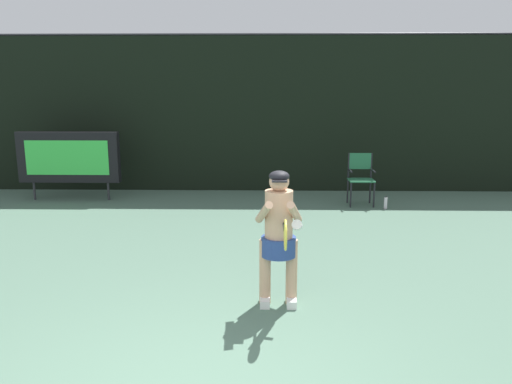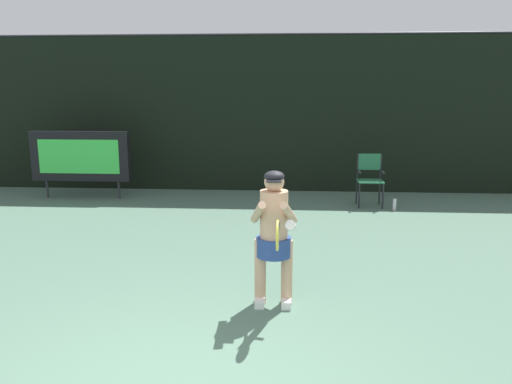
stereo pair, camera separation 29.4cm
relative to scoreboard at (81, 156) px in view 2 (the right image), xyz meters
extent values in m
cube|color=black|center=(3.75, 1.17, 0.85)|extent=(18.00, 0.12, 3.60)
cylinder|color=#38383D|center=(3.75, 1.17, 2.68)|extent=(18.00, 0.05, 0.05)
cube|color=black|center=(0.00, 0.00, 0.00)|extent=(2.20, 0.20, 1.10)
cube|color=green|center=(0.00, -0.10, 0.00)|extent=(1.80, 0.01, 0.75)
cylinder|color=#2D2D33|center=(-0.83, 0.00, -0.75)|extent=(0.05, 0.05, 0.40)
cylinder|color=#2D2D33|center=(0.83, 0.00, -0.75)|extent=(0.05, 0.05, 0.40)
cylinder|color=black|center=(6.05, -0.59, -0.69)|extent=(0.04, 0.04, 0.52)
cylinder|color=black|center=(6.53, -0.59, -0.69)|extent=(0.04, 0.04, 0.52)
cylinder|color=black|center=(6.05, -0.19, -0.69)|extent=(0.04, 0.04, 0.52)
cylinder|color=black|center=(6.53, -0.19, -0.69)|extent=(0.04, 0.04, 0.52)
cube|color=#266742|center=(6.29, -0.39, -0.41)|extent=(0.52, 0.44, 0.03)
cylinder|color=black|center=(6.05, -0.19, -0.15)|extent=(0.04, 0.04, 0.56)
cylinder|color=black|center=(6.53, -0.19, -0.15)|extent=(0.04, 0.04, 0.56)
cube|color=#266742|center=(6.29, -0.19, -0.04)|extent=(0.48, 0.02, 0.34)
cylinder|color=black|center=(6.05, -0.39, -0.21)|extent=(0.04, 0.44, 0.04)
cylinder|color=black|center=(6.53, -0.39, -0.21)|extent=(0.04, 0.44, 0.04)
cylinder|color=silver|center=(6.75, -0.71, -0.83)|extent=(0.07, 0.07, 0.24)
cylinder|color=black|center=(6.75, -0.71, -0.69)|extent=(0.03, 0.03, 0.03)
cube|color=white|center=(4.30, -5.37, -0.90)|extent=(0.11, 0.26, 0.09)
cube|color=white|center=(4.60, -5.37, -0.90)|extent=(0.11, 0.26, 0.09)
cylinder|color=tan|center=(4.30, -5.32, -0.57)|extent=(0.13, 0.13, 0.76)
cylinder|color=tan|center=(4.60, -5.32, -0.57)|extent=(0.13, 0.13, 0.76)
cylinder|color=navy|center=(4.45, -5.32, -0.27)|extent=(0.39, 0.39, 0.22)
cylinder|color=tan|center=(4.45, -5.32, 0.09)|extent=(0.31, 0.31, 0.56)
sphere|color=tan|center=(4.45, -5.32, 0.47)|extent=(0.22, 0.22, 0.22)
ellipsoid|color=black|center=(4.45, -5.32, 0.53)|extent=(0.22, 0.22, 0.12)
cube|color=black|center=(4.45, -5.42, 0.50)|extent=(0.17, 0.12, 0.02)
cylinder|color=tan|center=(4.29, -5.49, 0.16)|extent=(0.20, 0.49, 0.34)
cylinder|color=tan|center=(4.62, -5.49, 0.16)|extent=(0.20, 0.49, 0.34)
cylinder|color=white|center=(4.64, -5.61, 0.06)|extent=(0.13, 0.12, 0.12)
cylinder|color=black|center=(4.50, -5.60, 0.04)|extent=(0.03, 0.28, 0.03)
torus|color=#D8CC44|center=(4.50, -5.90, 0.04)|extent=(0.02, 0.31, 0.31)
ellipsoid|color=silver|center=(4.50, -5.90, 0.04)|extent=(0.01, 0.26, 0.26)
sphere|color=#CCDB3D|center=(4.63, -1.49, -0.91)|extent=(0.07, 0.07, 0.07)
camera|label=1|loc=(4.31, -10.64, 1.46)|focal=34.87mm
camera|label=2|loc=(4.61, -10.63, 1.46)|focal=34.87mm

